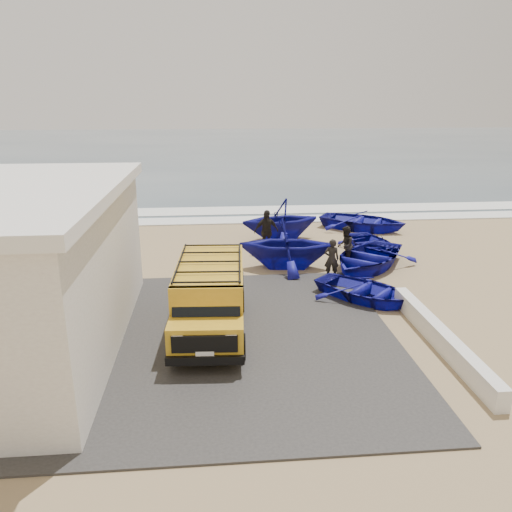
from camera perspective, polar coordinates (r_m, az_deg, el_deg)
name	(u,v)px	position (r m, az deg, el deg)	size (l,w,h in m)	color
ground	(245,309)	(15.85, -1.21, -6.07)	(160.00, 160.00, 0.00)	tan
slab	(178,340)	(14.03, -8.92, -9.44)	(12.00, 10.00, 0.05)	#373532
ocean	(217,147)	(70.78, -4.43, 12.31)	(180.00, 88.00, 0.01)	#385166
surf_line	(230,220)	(27.25, -2.97, 4.10)	(180.00, 1.60, 0.06)	white
surf_wash	(229,211)	(29.69, -3.16, 5.19)	(180.00, 2.20, 0.04)	white
parapet	(441,338)	(14.30, 20.35, -8.75)	(0.35, 6.00, 0.55)	silver
van	(210,295)	(14.05, -5.27, -4.48)	(2.13, 4.84, 2.03)	gold
boat_near_left	(366,290)	(16.74, 12.42, -3.85)	(2.47, 3.46, 0.72)	#121390
boat_near_right	(367,257)	(19.93, 12.59, -0.11)	(3.09, 4.32, 0.89)	#121390
boat_mid_left	(287,244)	(19.38, 3.56, 1.40)	(3.18, 3.68, 1.94)	#121390
boat_mid_right	(372,244)	(22.18, 13.13, 1.36)	(2.36, 3.30, 0.68)	#121390
boat_far_left	(280,219)	(23.41, 2.78, 4.21)	(3.16, 3.66, 1.93)	#121390
boat_far_right	(363,221)	(25.86, 12.09, 3.94)	(3.07, 4.30, 0.89)	#121390
fisherman_front	(332,259)	(18.44, 8.64, -0.33)	(0.55, 0.36, 1.50)	black
fisherman_middle	(345,246)	(20.10, 10.16, 1.18)	(0.76, 0.59, 1.56)	black
fisherman_back	(266,231)	(21.32, 1.18, 2.82)	(1.09, 0.46, 1.87)	black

